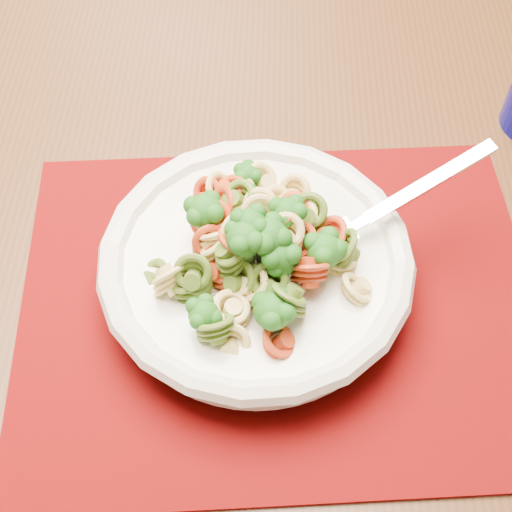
% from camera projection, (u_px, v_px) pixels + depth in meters
% --- Properties ---
extents(dining_table, '(1.60, 1.32, 0.76)m').
position_uv_depth(dining_table, '(303.00, 241.00, 0.73)').
color(dining_table, '#4A2B14').
rests_on(dining_table, ground).
extents(placemat, '(0.50, 0.46, 0.00)m').
position_uv_depth(placemat, '(279.00, 302.00, 0.56)').
color(placemat, '#630604').
rests_on(placemat, dining_table).
extents(pasta_bowl, '(0.24, 0.24, 0.05)m').
position_uv_depth(pasta_bowl, '(256.00, 265.00, 0.55)').
color(pasta_bowl, white).
rests_on(pasta_bowl, placemat).
extents(pasta_broccoli_heap, '(0.21, 0.21, 0.06)m').
position_uv_depth(pasta_broccoli_heap, '(256.00, 251.00, 0.53)').
color(pasta_broccoli_heap, '#D5C369').
rests_on(pasta_broccoli_heap, pasta_bowl).
extents(fork, '(0.14, 0.15, 0.08)m').
position_uv_depth(fork, '(338.00, 236.00, 0.54)').
color(fork, silver).
rests_on(fork, pasta_bowl).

